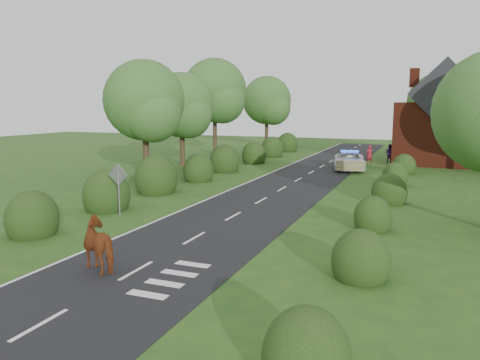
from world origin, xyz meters
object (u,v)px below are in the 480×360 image
at_px(pedestrian_red, 369,155).
at_px(cow, 103,248).
at_px(road_sign, 118,182).
at_px(police_van, 349,161).
at_px(pedestrian_purple, 390,153).

bearing_deg(pedestrian_red, cow, 44.66).
xyz_separation_m(road_sign, cow, (3.94, -6.23, -0.94)).
bearing_deg(police_van, road_sign, -120.08).
height_order(road_sign, pedestrian_purple, road_sign).
xyz_separation_m(road_sign, pedestrian_red, (8.56, 25.45, -0.81)).
relative_size(road_sign, police_van, 0.45).
distance_m(cow, pedestrian_red, 32.02).
xyz_separation_m(police_van, pedestrian_red, (1.06, 4.69, 0.11)).
xyz_separation_m(police_van, pedestrian_purple, (2.68, 6.28, 0.14)).
bearing_deg(road_sign, pedestrian_purple, 69.36).
height_order(road_sign, pedestrian_red, road_sign).
bearing_deg(police_van, pedestrian_purple, 56.68).
distance_m(cow, pedestrian_purple, 33.85).
relative_size(cow, pedestrian_purple, 1.15).
xyz_separation_m(pedestrian_red, pedestrian_purple, (1.62, 1.59, 0.03)).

